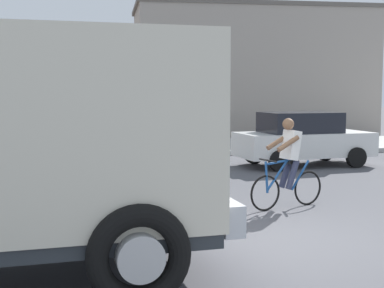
% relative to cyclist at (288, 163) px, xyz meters
% --- Properties ---
extents(ground_plane, '(120.00, 120.00, 0.00)m').
position_rel_cyclist_xyz_m(ground_plane, '(-1.00, -1.91, -0.86)').
color(ground_plane, '#4C4C51').
extents(sidewalk_far, '(80.00, 5.00, 0.16)m').
position_rel_cyclist_xyz_m(sidewalk_far, '(-1.00, 10.95, -0.78)').
color(sidewalk_far, '#ADADA8').
rests_on(sidewalk_far, ground).
extents(cyclist, '(1.62, 0.75, 1.72)m').
position_rel_cyclist_xyz_m(cyclist, '(0.00, 0.00, 0.00)').
color(cyclist, black).
rests_on(cyclist, ground).
extents(traffic_light_pole, '(0.24, 0.43, 3.20)m').
position_rel_cyclist_xyz_m(traffic_light_pole, '(-1.45, -0.40, 1.20)').
color(traffic_light_pole, red).
rests_on(traffic_light_pole, ground).
extents(car_red_near, '(4.21, 2.32, 1.60)m').
position_rel_cyclist_xyz_m(car_red_near, '(2.37, 5.58, -0.05)').
color(car_red_near, white).
rests_on(car_red_near, ground).
extents(building_mid_block, '(11.96, 5.14, 6.40)m').
position_rel_cyclist_xyz_m(building_mid_block, '(4.00, 17.51, 2.34)').
color(building_mid_block, '#9E9389').
rests_on(building_mid_block, ground).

